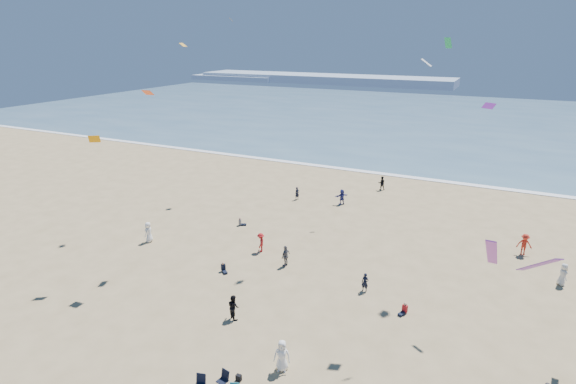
% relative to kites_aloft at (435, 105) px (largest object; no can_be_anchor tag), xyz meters
% --- Properties ---
extents(ocean, '(220.00, 100.00, 0.06)m').
position_rel_kites_aloft_xyz_m(ocean, '(-9.48, 83.95, -14.40)').
color(ocean, '#476B84').
rests_on(ocean, ground).
extents(surf_line, '(220.00, 1.20, 0.08)m').
position_rel_kites_aloft_xyz_m(surf_line, '(-9.48, 33.95, -14.39)').
color(surf_line, white).
rests_on(surf_line, ground).
extents(headland_far, '(110.00, 20.00, 3.20)m').
position_rel_kites_aloft_xyz_m(headland_far, '(-69.48, 158.95, -12.83)').
color(headland_far, '#7A8EA8').
rests_on(headland_far, ground).
extents(headland_near, '(40.00, 14.00, 2.00)m').
position_rel_kites_aloft_xyz_m(headland_near, '(-109.48, 153.95, -13.43)').
color(headland_near, '#7A8EA8').
rests_on(headland_near, ground).
extents(standing_flyers, '(36.12, 45.89, 1.94)m').
position_rel_kites_aloft_xyz_m(standing_flyers, '(-4.34, 4.00, -13.53)').
color(standing_flyers, slate).
rests_on(standing_flyers, ground).
extents(seated_group, '(19.17, 28.62, 0.84)m').
position_rel_kites_aloft_xyz_m(seated_group, '(-9.03, -3.42, -14.01)').
color(seated_group, white).
rests_on(seated_group, ground).
extents(black_backpack, '(0.30, 0.22, 0.38)m').
position_rel_kites_aloft_xyz_m(black_backpack, '(-7.67, -8.93, -14.24)').
color(black_backpack, black).
rests_on(black_backpack, ground).
extents(kites_aloft, '(41.23, 36.56, 24.89)m').
position_rel_kites_aloft_xyz_m(kites_aloft, '(0.00, 0.00, 0.00)').
color(kites_aloft, '#DC471A').
rests_on(kites_aloft, ground).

